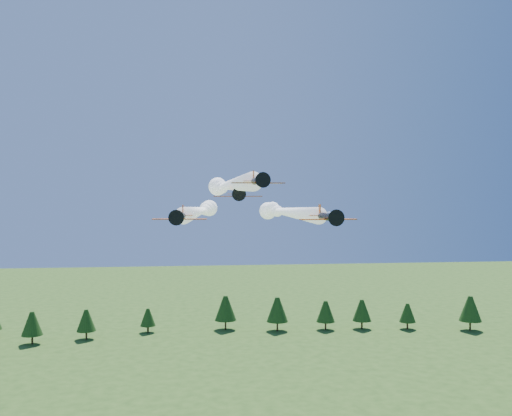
{
  "coord_description": "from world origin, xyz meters",
  "views": [
    {
      "loc": [
        -7.8,
        -79.34,
        45.75
      ],
      "look_at": [
        1.62,
        0.0,
        44.18
      ],
      "focal_mm": 40.0,
      "sensor_mm": 36.0,
      "label": 1
    }
  ],
  "objects": [
    {
      "name": "plane_lead",
      "position": [
        -1.04,
        18.91,
        47.71
      ],
      "size": [
        7.78,
        52.89,
        3.7
      ],
      "rotation": [
        0.0,
        0.0,
        0.06
      ],
      "color": "black",
      "rests_on": "ground"
    },
    {
      "name": "plane_left",
      "position": [
        -5.57,
        32.43,
        42.99
      ],
      "size": [
        11.31,
        57.79,
        3.7
      ],
      "rotation": [
        0.0,
        0.0,
        -0.11
      ],
      "color": "black",
      "rests_on": "ground"
    },
    {
      "name": "plane_right",
      "position": [
        10.35,
        26.41,
        42.94
      ],
      "size": [
        8.09,
        49.87,
        3.7
      ],
      "rotation": [
        0.0,
        0.0,
        0.05
      ],
      "color": "black",
      "rests_on": "ground"
    },
    {
      "name": "plane_slot",
      "position": [
        -0.19,
        8.9,
        46.16
      ],
      "size": [
        7.58,
        8.25,
        2.67
      ],
      "rotation": [
        0.0,
        0.0,
        -0.04
      ],
      "color": "black",
      "rests_on": "ground"
    },
    {
      "name": "treeline",
      "position": [
        4.75,
        110.94,
        6.71
      ],
      "size": [
        174.41,
        19.89,
        11.76
      ],
      "color": "#382314",
      "rests_on": "ground"
    }
  ]
}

